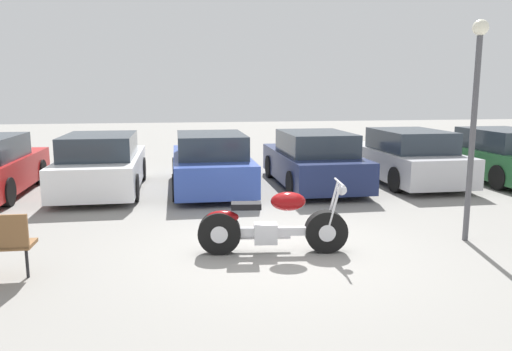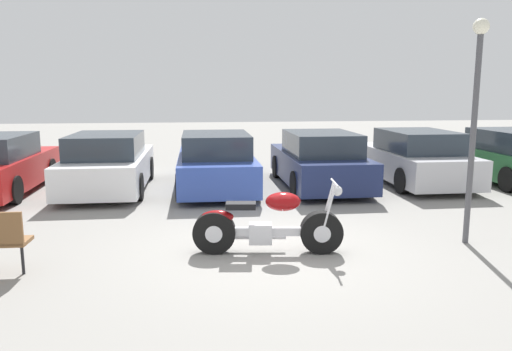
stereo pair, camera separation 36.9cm
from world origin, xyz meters
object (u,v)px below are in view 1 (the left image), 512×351
at_px(parked_car_blue, 211,163).
at_px(lamp_post, 475,102).
at_px(parked_car_green, 498,156).
at_px(motorcycle, 272,225).
at_px(parked_car_white, 102,165).
at_px(parked_car_navy, 313,161).
at_px(parked_car_silver, 406,158).

xyz_separation_m(parked_car_blue, lamp_post, (3.78, -4.85, 1.58)).
distance_m(parked_car_blue, parked_car_green, 7.72).
relative_size(motorcycle, parked_car_blue, 0.52).
bearing_deg(parked_car_blue, parked_car_green, 0.32).
height_order(parked_car_white, parked_car_green, same).
bearing_deg(lamp_post, parked_car_white, 141.70).
height_order(parked_car_navy, lamp_post, lamp_post).
distance_m(parked_car_blue, parked_car_silver, 5.15).
relative_size(parked_car_white, parked_car_silver, 1.00).
xyz_separation_m(parked_car_navy, parked_car_green, (5.15, 0.04, 0.00)).
height_order(motorcycle, parked_car_green, parked_car_green).
xyz_separation_m(parked_car_navy, lamp_post, (1.20, -4.85, 1.58)).
relative_size(parked_car_white, parked_car_green, 1.00).
bearing_deg(motorcycle, parked_car_blue, 96.32).
bearing_deg(parked_car_navy, parked_car_silver, 4.01).
bearing_deg(parked_car_silver, parked_car_blue, -177.96).
height_order(motorcycle, parked_car_blue, parked_car_blue).
xyz_separation_m(parked_car_silver, lamp_post, (-1.37, -5.03, 1.58)).
height_order(parked_car_blue, parked_car_green, same).
distance_m(motorcycle, parked_car_white, 6.01).
height_order(motorcycle, lamp_post, lamp_post).
relative_size(parked_car_silver, lamp_post, 1.24).
relative_size(motorcycle, parked_car_navy, 0.52).
bearing_deg(parked_car_green, parked_car_silver, 176.87).
distance_m(parked_car_blue, parked_car_navy, 2.57).
relative_size(parked_car_white, lamp_post, 1.24).
height_order(motorcycle, parked_car_silver, parked_car_silver).
bearing_deg(parked_car_white, parked_car_silver, 0.13).
bearing_deg(parked_car_silver, parked_car_white, -179.87).
distance_m(parked_car_silver, parked_car_green, 2.58).
bearing_deg(parked_car_blue, parked_car_silver, 2.04).
bearing_deg(motorcycle, lamp_post, 2.07).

